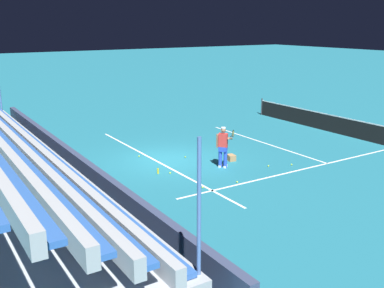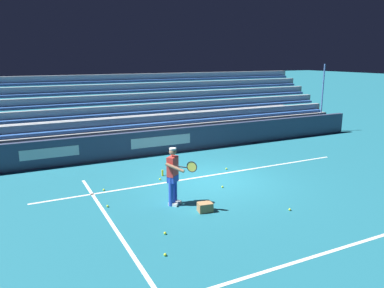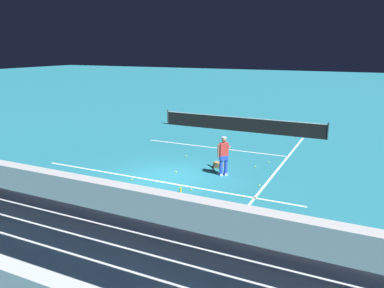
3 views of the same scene
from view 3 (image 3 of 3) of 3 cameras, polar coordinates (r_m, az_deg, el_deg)
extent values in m
plane|color=#1E6B7F|center=(16.13, -4.16, -5.15)|extent=(160.00, 160.00, 0.00)
cube|color=white|center=(15.72, -5.06, -5.69)|extent=(12.00, 0.10, 0.01)
cube|color=white|center=(18.33, 13.48, -3.08)|extent=(0.10, 12.00, 0.01)
cube|color=white|center=(20.86, 3.31, -0.56)|extent=(8.22, 0.10, 0.01)
cube|color=#384260|center=(12.67, -13.83, -8.51)|extent=(21.68, 0.24, 1.10)
cube|color=silver|center=(12.58, -12.50, -8.33)|extent=(2.80, 0.01, 0.44)
cube|color=silver|center=(10.58, 8.43, -12.70)|extent=(2.20, 0.01, 0.40)
cube|color=#9EA3A8|center=(11.00, -22.58, -12.94)|extent=(20.59, 4.00, 1.10)
cube|color=#2D5BAD|center=(11.75, -17.10, -7.30)|extent=(20.18, 0.40, 0.12)
cube|color=#9EA3A8|center=(11.51, -18.09, -7.06)|extent=(20.59, 0.24, 0.45)
cube|color=#2D5BAD|center=(11.06, -20.06, -6.42)|extent=(20.18, 0.40, 0.12)
cube|color=#9EA3A8|center=(10.84, -21.18, -6.15)|extent=(20.59, 0.24, 0.45)
cube|color=#2D5BAD|center=(10.41, -23.39, -5.41)|extent=(20.18, 0.40, 0.12)
cube|color=#9EA3A8|center=(10.20, -24.65, -5.09)|extent=(20.59, 0.24, 0.45)
cube|color=#2D5BAD|center=(9.81, -27.14, -4.25)|extent=(20.18, 0.40, 0.12)
cylinder|color=blue|center=(16.29, 4.46, -3.32)|extent=(0.15, 0.15, 0.88)
cylinder|color=blue|center=(16.36, 5.19, -3.26)|extent=(0.15, 0.15, 0.88)
cube|color=white|center=(16.47, 4.37, -4.57)|extent=(0.26, 0.29, 0.09)
cube|color=white|center=(16.54, 5.09, -4.50)|extent=(0.26, 0.29, 0.09)
cube|color=blue|center=(16.22, 4.85, -2.08)|extent=(0.40, 0.39, 0.20)
cube|color=red|center=(16.12, 4.88, -0.82)|extent=(0.41, 0.39, 0.58)
sphere|color=#A37556|center=(16.02, 4.90, 0.67)|extent=(0.21, 0.21, 0.21)
cylinder|color=white|center=(16.00, 4.91, 0.99)|extent=(0.20, 0.20, 0.05)
cylinder|color=#A37556|center=(16.05, 4.05, -1.01)|extent=(0.09, 0.09, 0.56)
cylinder|color=#A37556|center=(16.36, 5.48, -0.42)|extent=(0.44, 0.51, 0.24)
cylinder|color=black|center=(16.57, 5.21, -0.04)|extent=(0.21, 0.25, 0.03)
torus|color=black|center=(16.82, 4.90, 0.32)|extent=(0.22, 0.26, 0.31)
cylinder|color=#D6D14C|center=(16.82, 4.90, 0.32)|extent=(0.18, 0.21, 0.27)
cube|color=#A87F51|center=(17.41, 4.01, -3.20)|extent=(0.44, 0.36, 0.26)
sphere|color=#CCE533|center=(16.76, -2.45, -4.24)|extent=(0.07, 0.07, 0.07)
sphere|color=#CCE533|center=(15.37, 10.22, -6.23)|extent=(0.07, 0.07, 0.07)
sphere|color=#CCE533|center=(14.69, -0.10, -6.99)|extent=(0.07, 0.07, 0.07)
sphere|color=#CCE533|center=(18.47, 11.60, -2.74)|extent=(0.07, 0.07, 0.07)
sphere|color=#CCE533|center=(14.16, 7.78, -7.97)|extent=(0.07, 0.07, 0.07)
sphere|color=#CCE533|center=(15.98, -9.15, -5.36)|extent=(0.07, 0.07, 0.07)
sphere|color=#CCE533|center=(17.69, 9.62, -3.42)|extent=(0.07, 0.07, 0.07)
sphere|color=#CCE533|center=(19.18, -0.92, -1.80)|extent=(0.07, 0.07, 0.07)
cylinder|color=yellow|center=(14.43, -1.75, -7.07)|extent=(0.07, 0.07, 0.22)
cylinder|color=#33383D|center=(27.19, -3.70, 4.13)|extent=(0.09, 0.09, 1.07)
cylinder|color=#33383D|center=(23.92, 20.00, 1.85)|extent=(0.09, 0.09, 1.07)
cube|color=black|center=(25.02, 7.39, 2.95)|extent=(11.00, 0.02, 0.91)
cube|color=white|center=(24.93, 7.42, 4.03)|extent=(11.00, 0.04, 0.05)
camera|label=1|loc=(9.72, 92.05, 1.86)|focal=42.00mm
camera|label=2|loc=(24.15, 22.77, 10.67)|focal=35.00mm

